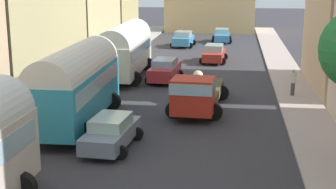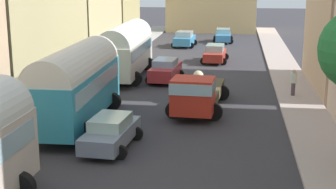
% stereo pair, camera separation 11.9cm
% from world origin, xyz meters
% --- Properties ---
extents(ground_plane, '(154.00, 154.00, 0.00)m').
position_xyz_m(ground_plane, '(0.00, 27.00, 0.00)').
color(ground_plane, '#353439').
extents(sidewalk_left, '(2.50, 70.00, 0.14)m').
position_xyz_m(sidewalk_left, '(-7.25, 27.00, 0.07)').
color(sidewalk_left, '#ABA9A4').
rests_on(sidewalk_left, ground).
extents(sidewalk_right, '(2.50, 70.00, 0.14)m').
position_xyz_m(sidewalk_right, '(7.25, 27.00, 0.07)').
color(sidewalk_right, '#B4A19A').
rests_on(sidewalk_right, ground).
extents(building_left_2, '(5.29, 13.88, 8.15)m').
position_xyz_m(building_left_2, '(-10.91, 23.58, 4.10)').
color(building_left_2, tan).
rests_on(building_left_2, ground).
extents(parked_bus_1, '(3.39, 8.99, 4.00)m').
position_xyz_m(parked_bus_1, '(-4.41, 14.85, 2.20)').
color(parked_bus_1, teal).
rests_on(parked_bus_1, ground).
extents(parked_bus_2, '(3.38, 9.17, 3.92)m').
position_xyz_m(parked_bus_2, '(-4.52, 26.76, 2.15)').
color(parked_bus_2, silver).
rests_on(parked_bus_2, ground).
extents(cargo_truck_0, '(3.27, 7.49, 2.27)m').
position_xyz_m(cargo_truck_0, '(1.40, 17.87, 1.16)').
color(cargo_truck_0, red).
rests_on(cargo_truck_0, ground).
extents(car_0, '(2.35, 4.23, 1.52)m').
position_xyz_m(car_0, '(1.61, 34.05, 0.76)').
color(car_0, '#B43126').
rests_on(car_0, ground).
extents(car_1, '(2.30, 4.39, 1.51)m').
position_xyz_m(car_1, '(1.90, 46.99, 0.76)').
color(car_1, '#3F87C2').
rests_on(car_1, ground).
extents(car_2, '(2.40, 4.17, 1.44)m').
position_xyz_m(car_2, '(-1.86, 11.63, 0.73)').
color(car_2, slate).
rests_on(car_2, ground).
extents(car_3, '(2.41, 4.29, 1.60)m').
position_xyz_m(car_3, '(-1.49, 25.76, 0.81)').
color(car_3, '#B42C30').
rests_on(car_3, ground).
extents(car_4, '(2.51, 4.09, 1.60)m').
position_xyz_m(car_4, '(-1.98, 43.06, 0.80)').
color(car_4, '#3D8BC0').
rests_on(car_4, ground).
extents(pedestrian_0, '(0.39, 0.39, 1.75)m').
position_xyz_m(pedestrian_0, '(6.96, 22.11, 0.99)').
color(pedestrian_0, '#52434C').
rests_on(pedestrian_0, ground).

